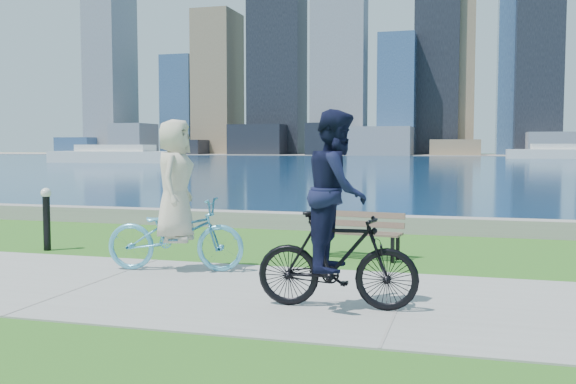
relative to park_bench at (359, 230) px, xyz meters
name	(u,v)px	position (x,y,z in m)	size (l,w,h in m)	color
ground	(400,304)	(0.97, -2.93, -0.45)	(320.00, 320.00, 0.00)	#255C18
concrete_path	(400,303)	(0.97, -2.93, -0.44)	(80.00, 3.50, 0.02)	gray
seawall	(431,225)	(0.97, 3.27, -0.28)	(90.00, 0.50, 0.35)	gray
bay_water	(462,161)	(0.97, 69.07, -0.45)	(320.00, 131.00, 0.01)	#0C294D
far_shore	(465,155)	(0.97, 127.07, -0.39)	(320.00, 30.00, 0.12)	gray
city_skyline	(472,33)	(1.92, 125.98, 24.07)	(178.41, 23.07, 76.00)	navy
ferry_near	(116,155)	(-35.89, 52.75, 0.37)	(14.68, 4.19, 1.99)	silver
ferry_far	(564,153)	(15.11, 90.55, 0.45)	(16.01, 4.58, 2.17)	silver
park_bench	(359,230)	(0.00, 0.00, 0.00)	(1.49, 0.70, 0.74)	black
bollard_lamp	(46,215)	(-5.36, -0.75, 0.17)	(0.18, 0.18, 1.10)	black
cyclist_woman	(175,215)	(-2.36, -1.88, 0.38)	(1.03, 2.10, 2.18)	#59B6D9
cyclist_man	(337,226)	(0.32, -3.39, 0.49)	(0.70, 1.82, 2.20)	black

